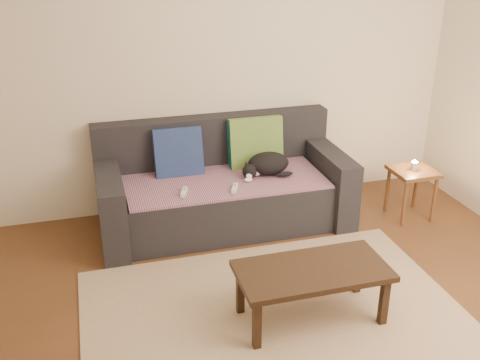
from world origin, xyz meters
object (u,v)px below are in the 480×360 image
(wii_remote_a, at_px, (184,192))
(wii_remote_b, at_px, (235,188))
(sofa, at_px, (223,189))
(cat, at_px, (267,164))
(side_table, at_px, (413,178))
(coffee_table, at_px, (312,275))

(wii_remote_a, bearing_deg, wii_remote_b, -77.18)
(sofa, distance_m, wii_remote_a, 0.49)
(sofa, distance_m, cat, 0.44)
(side_table, bearing_deg, wii_remote_b, 178.48)
(cat, distance_m, wii_remote_a, 0.78)
(sofa, xyz_separation_m, cat, (0.37, -0.07, 0.22))
(wii_remote_a, bearing_deg, cat, -56.43)
(cat, xyz_separation_m, coffee_table, (-0.16, -1.41, -0.19))
(sofa, xyz_separation_m, wii_remote_b, (0.02, -0.31, 0.15))
(side_table, height_order, coffee_table, side_table)
(wii_remote_b, height_order, coffee_table, wii_remote_b)
(wii_remote_a, bearing_deg, side_table, -73.60)
(wii_remote_a, height_order, coffee_table, wii_remote_a)
(side_table, bearing_deg, sofa, 167.68)
(coffee_table, bearing_deg, wii_remote_b, 99.33)
(side_table, distance_m, coffee_table, 1.80)
(cat, height_order, wii_remote_b, cat)
(sofa, height_order, coffee_table, sofa)
(sofa, relative_size, coffee_table, 2.17)
(side_table, xyz_separation_m, coffee_table, (-1.41, -1.12, -0.04))
(wii_remote_b, distance_m, side_table, 1.60)
(coffee_table, bearing_deg, side_table, 38.56)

